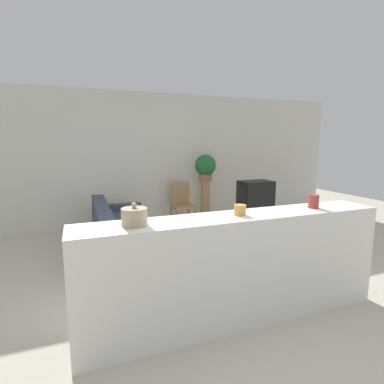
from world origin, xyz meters
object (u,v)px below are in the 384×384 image
(television, at_px, (255,196))
(potted_plant, at_px, (205,167))
(decorative_bowl, at_px, (134,217))
(wooden_chair, at_px, (182,203))
(couch, at_px, (123,235))

(television, height_order, potted_plant, potted_plant)
(potted_plant, relative_size, decorative_bowl, 2.60)
(potted_plant, xyz_separation_m, decorative_bowl, (-2.08, -3.35, -0.10))
(wooden_chair, bearing_deg, decorative_bowl, -115.03)
(couch, relative_size, wooden_chair, 2.36)
(decorative_bowl, bearing_deg, couch, 84.86)
(potted_plant, bearing_deg, decorative_bowl, -121.85)
(television, bearing_deg, decorative_bowl, -138.84)
(television, xyz_separation_m, wooden_chair, (-1.08, 1.02, -0.23))
(television, relative_size, decorative_bowl, 2.86)
(couch, height_order, wooden_chair, wooden_chair)
(television, distance_m, potted_plant, 1.29)
(television, distance_m, decorative_bowl, 3.50)
(couch, bearing_deg, television, 2.77)
(television, relative_size, wooden_chair, 0.68)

